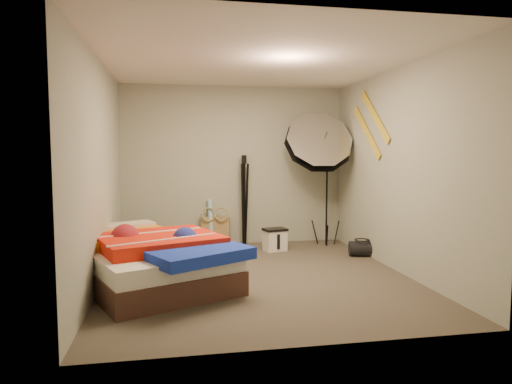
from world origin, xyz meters
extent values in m
plane|color=#51483E|center=(0.00, 0.00, 0.00)|extent=(4.00, 4.00, 0.00)
plane|color=silver|center=(0.00, 0.00, 2.50)|extent=(4.00, 4.00, 0.00)
plane|color=#979B8C|center=(0.00, 2.00, 1.25)|extent=(3.50, 0.00, 3.50)
plane|color=#979B8C|center=(0.00, -2.00, 1.25)|extent=(3.50, 0.00, 3.50)
plane|color=#979B8C|center=(-1.75, 0.00, 1.25)|extent=(0.00, 4.00, 4.00)
plane|color=#979B8C|center=(1.75, 0.00, 1.25)|extent=(0.00, 4.00, 4.00)
cube|color=#A38656|center=(-0.31, 1.90, 0.22)|extent=(0.48, 0.29, 0.46)
cylinder|color=#4A9AC3|center=(-0.38, 1.90, 0.36)|extent=(0.12, 0.22, 0.73)
cube|color=white|center=(0.52, 1.33, 0.15)|extent=(0.35, 0.29, 0.31)
cylinder|color=black|center=(1.65, 0.76, 0.11)|extent=(0.39, 0.29, 0.21)
cube|color=gold|center=(1.73, 0.60, 1.95)|extent=(0.02, 0.91, 0.78)
cube|color=gold|center=(1.73, 0.85, 1.75)|extent=(0.02, 0.91, 0.78)
cube|color=#4C2E26|center=(-1.23, -0.08, 0.13)|extent=(2.02, 2.33, 0.25)
cube|color=white|center=(-1.23, -0.08, 0.34)|extent=(1.97, 2.28, 0.18)
cube|color=orange|center=(-1.53, 0.26, 0.47)|extent=(1.38, 1.32, 0.14)
cube|color=red|center=(-1.12, -0.20, 0.49)|extent=(1.51, 1.39, 0.16)
cube|color=blue|center=(-0.76, -0.68, 0.46)|extent=(1.23, 1.16, 0.12)
cube|color=#D695B0|center=(-1.55, 0.68, 0.51)|extent=(0.75, 0.57, 0.14)
cylinder|color=black|center=(1.43, 1.64, 0.84)|extent=(0.03, 0.03, 1.69)
cube|color=black|center=(1.43, 1.64, 1.64)|extent=(0.08, 0.08, 0.11)
cone|color=silver|center=(1.23, 1.53, 1.58)|extent=(1.32, 1.02, 1.24)
cylinder|color=black|center=(0.14, 1.86, 0.64)|extent=(0.05, 0.05, 1.29)
cube|color=black|center=(0.14, 1.86, 1.35)|extent=(0.09, 0.09, 0.13)
camera|label=1|loc=(-0.96, -5.21, 1.47)|focal=32.00mm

